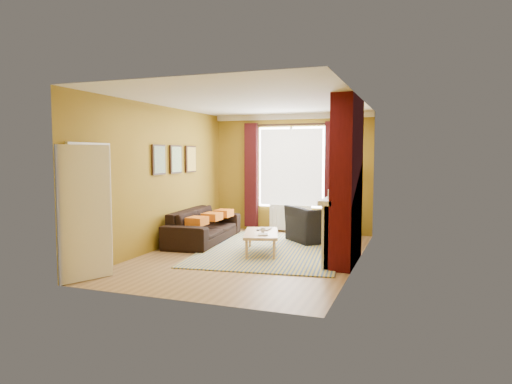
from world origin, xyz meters
TOP-DOWN VIEW (x-y plane):
  - ground at (0.00, 0.00)m, footprint 5.50×5.50m
  - room_walls at (0.63, 0.29)m, footprint 3.82×5.54m
  - striped_rug at (0.20, 0.60)m, footprint 3.03×3.92m
  - sofa at (-1.42, 0.91)m, footprint 1.12×2.43m
  - armchair at (0.90, 1.73)m, footprint 1.56×1.56m
  - coffee_table at (0.12, 0.21)m, footprint 0.94×1.34m
  - wicker_stool at (0.47, 2.37)m, footprint 0.35×0.35m
  - floor_lamp at (1.55, 2.40)m, footprint 0.26×0.26m
  - book_a at (0.17, -0.10)m, footprint 0.23×0.27m
  - book_b at (-0.02, 0.53)m, footprint 0.23×0.30m
  - mug at (0.16, 0.20)m, footprint 0.10×0.10m
  - tv_remote at (-0.01, 0.38)m, footprint 0.09×0.16m

SIDE VIEW (x-z plane):
  - ground at x=0.00m, z-range 0.00..0.00m
  - striped_rug at x=0.20m, z-range 0.00..0.02m
  - wicker_stool at x=0.47m, z-range 0.00..0.42m
  - sofa at x=-1.42m, z-range 0.00..0.69m
  - coffee_table at x=0.12m, z-range 0.16..0.56m
  - armchair at x=0.90m, z-range 0.00..0.76m
  - tv_remote at x=-0.01m, z-range 0.40..0.42m
  - book_a at x=0.17m, z-range 0.40..0.43m
  - book_b at x=-0.02m, z-range 0.40..0.43m
  - mug at x=0.16m, z-range 0.40..0.49m
  - floor_lamp at x=1.55m, z-range 0.47..2.08m
  - room_walls at x=0.63m, z-range -0.04..2.80m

